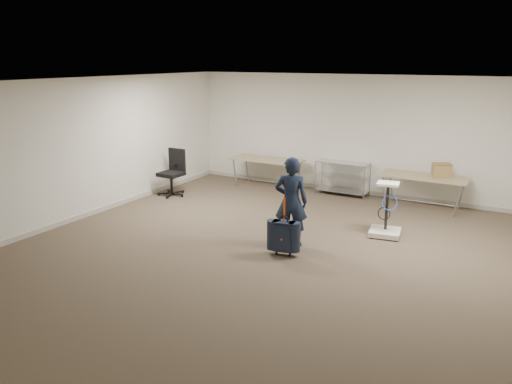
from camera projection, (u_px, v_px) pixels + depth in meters
The scene contains 10 objects.
ground at pixel (256, 252), 8.37m from camera, with size 9.00×9.00×0.00m, color #4B3D2D.
room_shell at pixel (291, 226), 9.53m from camera, with size 8.00×9.00×9.00m.
folding_table_left at pixel (267, 161), 12.42m from camera, with size 1.80×0.75×0.73m.
folding_table_right at pixel (424, 178), 10.64m from camera, with size 1.80×0.75×0.73m.
wire_shelf at pixel (342, 177), 11.80m from camera, with size 1.22×0.47×0.80m.
person at pixel (291, 202), 8.54m from camera, with size 0.57×0.37×1.56m, color black.
suitcase at pixel (284, 236), 8.17m from camera, with size 0.39×0.27×0.99m.
office_chair at pixel (173, 181), 11.81m from camera, with size 0.66×0.66×1.09m.
equipment_cart at pixel (386, 222), 9.10m from camera, with size 0.62×0.62×1.00m.
cardboard_box at pixel (442, 170), 10.51m from camera, with size 0.37×0.28×0.28m, color brown.
Camera 1 is at (3.80, -6.83, 3.17)m, focal length 35.00 mm.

